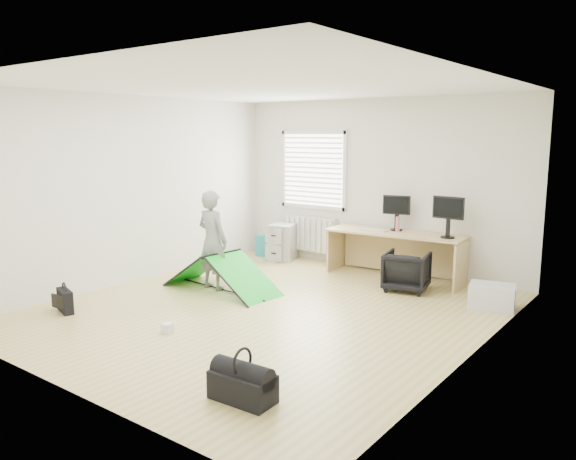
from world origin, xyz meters
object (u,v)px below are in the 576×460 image
Objects in this scene: thermos at (398,224)px; person at (212,240)px; storage_crate at (492,296)px; duffel_bag at (243,387)px; kite at (221,272)px; laptop_bag at (65,301)px; desk at (394,255)px; monitor_left at (397,218)px; office_chair at (407,271)px; filing_cabinet at (283,242)px; monitor_right at (448,223)px.

thermos is 2.78m from person.
storage_crate is 3.82m from duffel_bag.
kite is 3.34m from duffel_bag.
duffel_bag is at bearing 10.51° from laptop_bag.
desk is 1.22× the size of kite.
desk is 3.83× the size of duffel_bag.
monitor_left is 1.87× the size of thermos.
desk is 0.69m from office_chair.
kite is at bearing -178.87° from person.
thermos reaches higher than storage_crate.
office_chair is at bearing -53.26° from thermos.
kite is 3.57m from storage_crate.
filing_cabinet is 2.16m from monitor_left.
monitor_left is 2.81m from person.
monitor_right is at bearing -136.98° from office_chair.
person is 2.57× the size of duffel_bag.
office_chair is at bearing -53.56° from desk.
monitor_left is 2.78m from kite.
storage_crate is (0.85, -0.64, -0.77)m from monitor_right.
laptop_bag is (-2.41, -4.06, -0.76)m from monitor_left.
monitor_right is at bearing -20.87° from filing_cabinet.
filing_cabinet is at bearing -177.28° from monitor_right.
kite is at bearing -131.99° from desk.
monitor_right is (0.81, -0.00, 0.57)m from desk.
office_chair reaches higher than kite.
duffel_bag is (3.27, -0.44, -0.02)m from laptop_bag.
desk is at bearing -128.26° from person.
person is at bearing -134.57° from desk.
desk is 3.47× the size of office_chair.
thermos is 0.93m from office_chair.
kite is (-1.61, -2.15, -0.55)m from thermos.
desk is 3.32× the size of filing_cabinet.
office_chair is (-0.36, -0.52, -0.65)m from monitor_right.
person reaches higher than desk.
desk is 4.45m from duffel_bag.
duffel_bag is (0.00, -4.36, -0.80)m from monitor_right.
monitor_right is 1.31m from storage_crate.
desk is at bearing -83.51° from monitor_left.
monitor_right is 0.91m from office_chair.
kite is at bearing 134.12° from duffel_bag.
duffel_bag is at bearing -87.02° from monitor_right.
duffel_bag is at bearing -102.78° from storage_crate.
monitor_left reaches higher than storage_crate.
desk is 2.12m from filing_cabinet.
person is 2.57× the size of storage_crate.
laptop_bag is at bearing -121.62° from thermos.
desk is at bearing -177.25° from monitor_right.
monitor_left is 0.24× the size of kite.
thermos is at bearing 88.19° from desk.
laptop_bag is (-2.91, -3.40, -0.13)m from office_chair.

